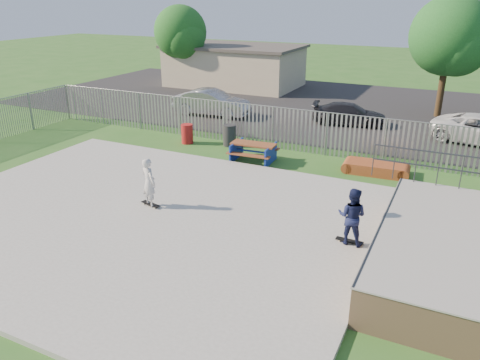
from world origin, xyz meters
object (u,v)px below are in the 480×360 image
at_px(picnic_table, 253,152).
at_px(funbox, 376,168).
at_px(tree_left, 180,32).
at_px(car_dark, 350,114).
at_px(trash_bin_grey, 230,135).
at_px(skater_navy, 352,216).
at_px(car_silver, 212,103).
at_px(tree_mid, 450,36).
at_px(trash_bin_red, 187,134).
at_px(skater_white, 149,183).

xyz_separation_m(picnic_table, funbox, (5.17, 0.81, -0.20)).
distance_m(picnic_table, tree_left, 19.15).
bearing_deg(tree_left, car_dark, -21.71).
relative_size(trash_bin_grey, tree_left, 0.17).
relative_size(trash_bin_grey, skater_navy, 0.61).
distance_m(car_silver, tree_mid, 14.22).
bearing_deg(trash_bin_grey, tree_mid, 51.17).
relative_size(funbox, trash_bin_grey, 2.22).
relative_size(car_silver, car_dark, 1.13).
height_order(trash_bin_red, skater_white, skater_white).
height_order(trash_bin_red, car_silver, car_silver).
xyz_separation_m(trash_bin_grey, tree_left, (-10.55, 12.37, 3.68)).
height_order(funbox, skater_navy, skater_navy).
xyz_separation_m(car_silver, tree_left, (-6.79, 7.37, 3.40)).
bearing_deg(tree_mid, skater_navy, -93.14).
height_order(car_silver, skater_white, skater_white).
bearing_deg(skater_white, car_silver, -46.50).
height_order(funbox, trash_bin_red, trash_bin_red).
xyz_separation_m(car_dark, tree_left, (-14.85, 5.91, 3.57)).
bearing_deg(car_silver, picnic_table, -143.24).
bearing_deg(funbox, skater_white, -135.87).
bearing_deg(skater_navy, funbox, -84.07).
distance_m(trash_bin_red, trash_bin_grey, 2.14).
bearing_deg(skater_navy, car_dark, -74.67).
xyz_separation_m(funbox, skater_white, (-6.24, -6.94, 0.78)).
bearing_deg(picnic_table, trash_bin_grey, 137.90).
distance_m(picnic_table, trash_bin_grey, 2.56).
distance_m(funbox, skater_navy, 6.59).
xyz_separation_m(trash_bin_grey, skater_white, (0.92, -7.73, 0.48)).
relative_size(picnic_table, funbox, 0.89).
distance_m(car_silver, car_dark, 8.19).
xyz_separation_m(tree_mid, skater_white, (-7.73, -18.47, -3.68)).
relative_size(trash_bin_red, tree_left, 0.15).
bearing_deg(trash_bin_grey, picnic_table, -38.69).
height_order(funbox, skater_white, skater_white).
xyz_separation_m(car_dark, skater_white, (-3.38, -14.19, 0.38)).
bearing_deg(car_silver, tree_mid, -69.51).
xyz_separation_m(picnic_table, car_silver, (-5.76, 6.60, 0.37)).
xyz_separation_m(funbox, trash_bin_red, (-9.23, 0.23, 0.26)).
xyz_separation_m(trash_bin_red, tree_left, (-8.49, 12.93, 3.72)).
xyz_separation_m(trash_bin_red, trash_bin_grey, (2.07, 0.56, 0.04)).
bearing_deg(skater_white, funbox, -108.69).
relative_size(car_silver, skater_white, 2.74).
height_order(trash_bin_grey, car_dark, car_dark).
distance_m(skater_navy, skater_white, 6.75).
bearing_deg(picnic_table, skater_navy, -48.71).
xyz_separation_m(trash_bin_red, tree_mid, (10.71, 11.31, 4.20)).
bearing_deg(tree_mid, funbox, -97.33).
relative_size(picnic_table, skater_navy, 1.20).
xyz_separation_m(picnic_table, skater_navy, (5.66, -5.72, 0.58)).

